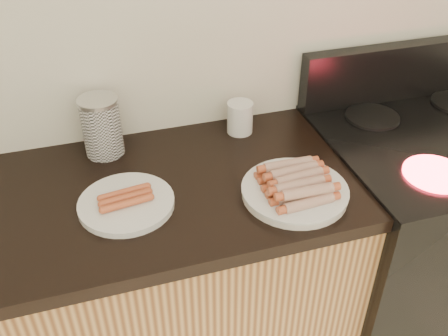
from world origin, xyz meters
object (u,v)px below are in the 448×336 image
object	(u,v)px
stove	(415,240)
side_plate	(126,203)
main_plate	(295,192)
canister	(102,126)
mug	(240,118)

from	to	relation	value
stove	side_plate	xyz separation A→B (m)	(-1.03, -0.04, 0.45)
main_plate	side_plate	bearing A→B (deg)	168.81
side_plate	canister	size ratio (longest dim) A/B	1.38
stove	mug	distance (m)	0.83
stove	main_plate	size ratio (longest dim) A/B	3.18
canister	mug	bearing A→B (deg)	-0.40
stove	mug	xyz separation A→B (m)	(-0.62, 0.24, 0.50)
canister	mug	size ratio (longest dim) A/B	1.77
mug	main_plate	bearing A→B (deg)	-84.27
stove	mug	bearing A→B (deg)	159.13
main_plate	side_plate	size ratio (longest dim) A/B	1.13
stove	side_plate	distance (m)	1.12
stove	canister	world-z (taller)	canister
stove	canister	distance (m)	1.20
stove	side_plate	bearing A→B (deg)	-177.92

